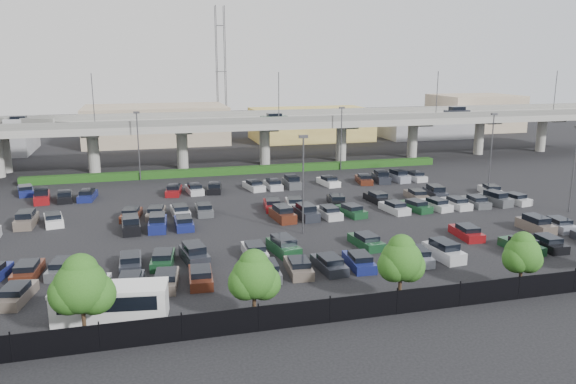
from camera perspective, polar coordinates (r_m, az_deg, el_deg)
The scene contains 10 objects.
ground at distance 65.93m, azimuth -0.47°, elevation -2.23°, with size 280.00×280.00×0.00m, color black.
overpass at distance 95.41m, azimuth -5.46°, elevation 6.78°, with size 150.00×13.00×15.80m.
hedge at distance 89.60m, azimuth -4.50°, elevation 2.23°, with size 66.00×1.60×1.10m, color #193E12.
fence at distance 40.67m, azimuth 9.64°, elevation -11.17°, with size 70.00×0.10×2.00m.
tree_row at distance 41.22m, azimuth 9.89°, elevation -6.91°, with size 65.07×3.66×5.94m.
shuttle_bus at distance 41.29m, azimuth -17.55°, elevation -10.56°, with size 8.02×3.70×2.48m.
parked_cars at distance 62.10m, azimuth -0.41°, elevation -2.64°, with size 63.19×41.70×1.67m.
light_poles at distance 65.59m, azimuth -4.42°, elevation 3.23°, with size 66.90×48.38×10.30m.
distant_buildings at distance 127.29m, azimuth -2.10°, elevation 6.97°, with size 138.00×24.00×9.00m.
comm_tower at distance 136.99m, azimuth -6.82°, elevation 12.31°, with size 2.40×2.40×30.00m.
Camera 1 is at (-15.98, -61.51, 17.56)m, focal length 35.00 mm.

